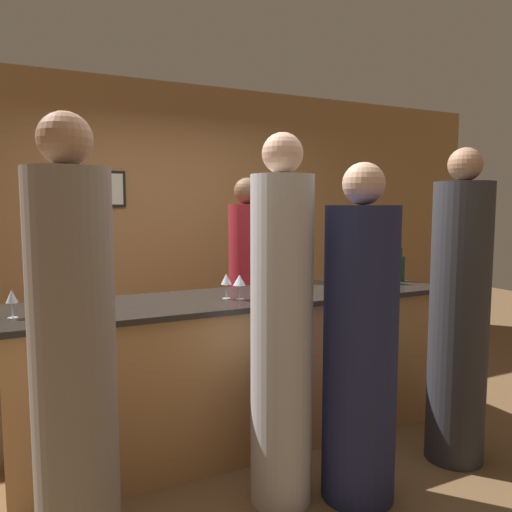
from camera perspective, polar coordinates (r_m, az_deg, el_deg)
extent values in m
plane|color=brown|center=(3.64, -1.44, -20.19)|extent=(14.00, 14.00, 0.00)
cube|color=#A37547|center=(5.08, -10.51, 3.49)|extent=(8.00, 0.06, 2.80)
cube|color=black|center=(4.92, -17.23, 7.33)|extent=(0.44, 0.02, 0.34)
cube|color=silver|center=(4.90, -17.21, 7.34)|extent=(0.39, 0.00, 0.29)
cube|color=#B27F4C|center=(3.46, -1.46, -13.00)|extent=(2.90, 0.69, 0.96)
cube|color=black|center=(3.33, -1.48, -4.85)|extent=(2.96, 0.75, 0.03)
cylinder|color=maroon|center=(4.15, -1.00, -5.23)|extent=(0.30, 0.30, 1.61)
sphere|color=brown|center=(4.07, -1.02, 7.44)|extent=(0.21, 0.21, 0.21)
cylinder|color=gray|center=(2.34, -20.09, -12.51)|extent=(0.36, 0.36, 1.76)
sphere|color=#A37556|center=(2.24, -21.00, 12.37)|extent=(0.23, 0.23, 0.23)
cylinder|color=#B2B2B7|center=(2.68, 2.94, -9.80)|extent=(0.33, 0.33, 1.76)
sphere|color=tan|center=(2.59, 3.05, 11.63)|extent=(0.21, 0.21, 0.21)
cylinder|color=#1E234C|center=(2.79, 11.80, -10.96)|extent=(0.40, 0.40, 1.60)
sphere|color=tan|center=(2.67, 12.21, 8.09)|extent=(0.22, 0.22, 0.22)
cylinder|color=#2D2D33|center=(3.35, 22.15, -7.16)|extent=(0.35, 0.35, 1.74)
sphere|color=#A37556|center=(3.28, 22.81, 9.62)|extent=(0.20, 0.20, 0.20)
cylinder|color=#19381E|center=(4.10, 16.16, -1.41)|extent=(0.07, 0.07, 0.20)
cylinder|color=#19381E|center=(4.09, 16.21, 0.44)|extent=(0.03, 0.03, 0.07)
cylinder|color=black|center=(3.38, 0.84, -2.62)|extent=(0.07, 0.07, 0.21)
cylinder|color=black|center=(3.36, 0.84, -0.31)|extent=(0.03, 0.03, 0.07)
cylinder|color=black|center=(3.96, 14.36, -1.64)|extent=(0.07, 0.07, 0.20)
cylinder|color=black|center=(3.94, 14.41, 0.29)|extent=(0.03, 0.03, 0.07)
cylinder|color=silver|center=(3.19, -1.90, -4.96)|extent=(0.05, 0.05, 0.00)
cylinder|color=silver|center=(3.18, -1.90, -4.14)|extent=(0.01, 0.01, 0.09)
cone|color=silver|center=(3.17, -1.91, -2.76)|extent=(0.08, 0.08, 0.07)
cylinder|color=silver|center=(3.24, 1.18, -4.80)|extent=(0.05, 0.05, 0.00)
cylinder|color=silver|center=(3.23, 1.18, -4.10)|extent=(0.01, 0.01, 0.08)
cone|color=silver|center=(3.22, 1.18, -2.87)|extent=(0.08, 0.08, 0.07)
cylinder|color=silver|center=(3.37, 8.88, -4.45)|extent=(0.05, 0.05, 0.00)
cylinder|color=silver|center=(3.36, 8.90, -3.54)|extent=(0.01, 0.01, 0.10)
cone|color=silver|center=(3.35, 8.92, -2.18)|extent=(0.06, 0.06, 0.06)
cylinder|color=silver|center=(3.22, -3.41, -4.87)|extent=(0.05, 0.05, 0.00)
cylinder|color=silver|center=(3.21, -3.41, -4.04)|extent=(0.01, 0.01, 0.09)
cone|color=silver|center=(3.20, -3.42, -2.63)|extent=(0.07, 0.07, 0.07)
cylinder|color=silver|center=(3.51, 13.72, -4.14)|extent=(0.05, 0.05, 0.00)
cylinder|color=silver|center=(3.50, 13.74, -3.49)|extent=(0.01, 0.01, 0.08)
cone|color=silver|center=(3.49, 13.76, -2.38)|extent=(0.07, 0.07, 0.06)
cylinder|color=silver|center=(2.97, -26.04, -6.37)|extent=(0.05, 0.05, 0.00)
cylinder|color=silver|center=(2.96, -26.08, -5.57)|extent=(0.01, 0.01, 0.08)
cone|color=silver|center=(2.95, -26.14, -4.14)|extent=(0.06, 0.06, 0.07)
cylinder|color=silver|center=(2.98, -19.76, -6.10)|extent=(0.05, 0.05, 0.00)
cylinder|color=silver|center=(2.97, -19.79, -5.24)|extent=(0.01, 0.01, 0.09)
cone|color=silver|center=(2.95, -19.84, -3.78)|extent=(0.07, 0.07, 0.07)
cylinder|color=silver|center=(3.12, 1.02, -5.20)|extent=(0.05, 0.05, 0.00)
cylinder|color=silver|center=(3.11, 1.02, -4.21)|extent=(0.01, 0.01, 0.10)
cone|color=silver|center=(3.10, 1.03, -2.73)|extent=(0.07, 0.07, 0.06)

